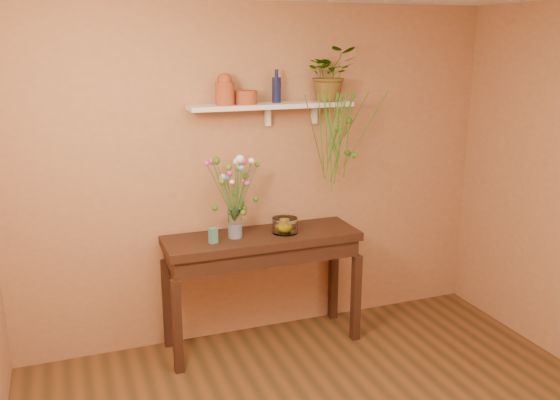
{
  "coord_description": "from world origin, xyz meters",
  "views": [
    {
      "loc": [
        -1.49,
        -2.45,
        2.38
      ],
      "look_at": [
        0.0,
        1.55,
        1.25
      ],
      "focal_mm": 37.94,
      "sensor_mm": 36.0,
      "label": 1
    }
  ],
  "objects_px": {
    "sideboard": "(262,251)",
    "spider_plant": "(330,74)",
    "terracotta_jug": "(225,90)",
    "glass_vase": "(235,225)",
    "glass_bowl": "(285,226)",
    "blue_bottle": "(276,89)",
    "bouquet": "(234,179)"
  },
  "relations": [
    {
      "from": "terracotta_jug",
      "to": "sideboard",
      "type": "bearing_deg",
      "value": -25.2
    },
    {
      "from": "blue_bottle",
      "to": "glass_bowl",
      "type": "distance_m",
      "value": 1.07
    },
    {
      "from": "blue_bottle",
      "to": "bouquet",
      "type": "relative_size",
      "value": 0.47
    },
    {
      "from": "sideboard",
      "to": "blue_bottle",
      "type": "distance_m",
      "value": 1.27
    },
    {
      "from": "sideboard",
      "to": "spider_plant",
      "type": "bearing_deg",
      "value": 13.87
    },
    {
      "from": "blue_bottle",
      "to": "bouquet",
      "type": "bearing_deg",
      "value": -160.5
    },
    {
      "from": "blue_bottle",
      "to": "spider_plant",
      "type": "distance_m",
      "value": 0.47
    },
    {
      "from": "sideboard",
      "to": "bouquet",
      "type": "relative_size",
      "value": 2.87
    },
    {
      "from": "blue_bottle",
      "to": "glass_bowl",
      "type": "xyz_separation_m",
      "value": [
        0.0,
        -0.18,
        -1.05
      ]
    },
    {
      "from": "spider_plant",
      "to": "glass_bowl",
      "type": "distance_m",
      "value": 1.26
    },
    {
      "from": "sideboard",
      "to": "terracotta_jug",
      "type": "height_order",
      "value": "terracotta_jug"
    },
    {
      "from": "blue_bottle",
      "to": "spider_plant",
      "type": "relative_size",
      "value": 0.6
    },
    {
      "from": "blue_bottle",
      "to": "glass_vase",
      "type": "distance_m",
      "value": 1.1
    },
    {
      "from": "glass_bowl",
      "to": "spider_plant",
      "type": "bearing_deg",
      "value": 21.59
    },
    {
      "from": "blue_bottle",
      "to": "glass_vase",
      "type": "relative_size",
      "value": 1.09
    },
    {
      "from": "glass_bowl",
      "to": "bouquet",
      "type": "bearing_deg",
      "value": 173.59
    },
    {
      "from": "spider_plant",
      "to": "glass_bowl",
      "type": "bearing_deg",
      "value": -158.41
    },
    {
      "from": "sideboard",
      "to": "glass_bowl",
      "type": "bearing_deg",
      "value": -6.65
    },
    {
      "from": "sideboard",
      "to": "spider_plant",
      "type": "xyz_separation_m",
      "value": [
        0.63,
        0.16,
        1.35
      ]
    },
    {
      "from": "glass_vase",
      "to": "glass_bowl",
      "type": "distance_m",
      "value": 0.41
    },
    {
      "from": "sideboard",
      "to": "glass_bowl",
      "type": "height_order",
      "value": "glass_bowl"
    },
    {
      "from": "spider_plant",
      "to": "bouquet",
      "type": "xyz_separation_m",
      "value": [
        -0.84,
        -0.13,
        -0.76
      ]
    },
    {
      "from": "glass_vase",
      "to": "bouquet",
      "type": "relative_size",
      "value": 0.43
    },
    {
      "from": "sideboard",
      "to": "terracotta_jug",
      "type": "relative_size",
      "value": 6.49
    },
    {
      "from": "glass_vase",
      "to": "glass_bowl",
      "type": "xyz_separation_m",
      "value": [
        0.4,
        -0.02,
        -0.04
      ]
    },
    {
      "from": "bouquet",
      "to": "sideboard",
      "type": "bearing_deg",
      "value": -6.19
    },
    {
      "from": "terracotta_jug",
      "to": "glass_vase",
      "type": "height_order",
      "value": "terracotta_jug"
    },
    {
      "from": "terracotta_jug",
      "to": "spider_plant",
      "type": "bearing_deg",
      "value": 2.71
    },
    {
      "from": "terracotta_jug",
      "to": "glass_vase",
      "type": "relative_size",
      "value": 1.02
    },
    {
      "from": "terracotta_jug",
      "to": "spider_plant",
      "type": "xyz_separation_m",
      "value": [
        0.88,
        0.04,
        0.1
      ]
    },
    {
      "from": "glass_bowl",
      "to": "sideboard",
      "type": "bearing_deg",
      "value": 173.35
    },
    {
      "from": "terracotta_jug",
      "to": "spider_plant",
      "type": "relative_size",
      "value": 0.55
    }
  ]
}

